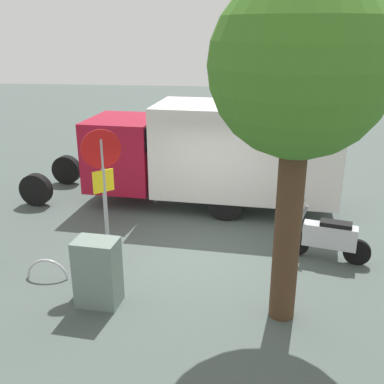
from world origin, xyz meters
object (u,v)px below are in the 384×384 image
stop_sign (103,179)px  utility_cabinet (98,272)px  motorcycle (329,237)px  bike_rack_hoop (48,278)px  box_truck_near (210,150)px  street_tree (300,72)px

stop_sign → utility_cabinet: size_ratio=2.33×
motorcycle → bike_rack_hoop: bearing=28.3°
motorcycle → stop_sign: 4.83m
box_truck_near → utility_cabinet: size_ratio=6.97×
street_tree → bike_rack_hoop: 6.13m
motorcycle → bike_rack_hoop: 5.82m
motorcycle → stop_sign: stop_sign is taller
box_truck_near → utility_cabinet: (1.58, 5.05, -0.96)m
stop_sign → utility_cabinet: stop_sign is taller
utility_cabinet → bike_rack_hoop: bearing=-28.7°
stop_sign → utility_cabinet: bearing=98.9°
box_truck_near → motorcycle: box_truck_near is taller
utility_cabinet → bike_rack_hoop: (1.29, -0.71, -0.62)m
utility_cabinet → box_truck_near: bearing=-107.4°
bike_rack_hoop → utility_cabinet: bearing=151.3°
box_truck_near → utility_cabinet: bearing=77.2°
stop_sign → bike_rack_hoop: size_ratio=3.41×
motorcycle → bike_rack_hoop: (5.62, 1.43, -0.52)m
stop_sign → box_truck_near: bearing=-115.4°
box_truck_near → motorcycle: bearing=138.0°
box_truck_near → street_tree: street_tree is taller
stop_sign → bike_rack_hoop: 2.29m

